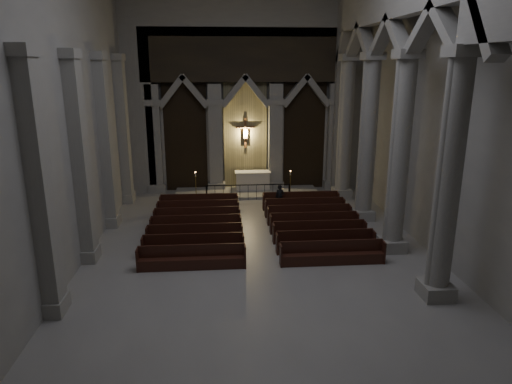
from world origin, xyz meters
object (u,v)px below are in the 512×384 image
(altar_rail, at_px, (248,189))
(candle_stand_right, at_px, (290,190))
(worshipper, at_px, (280,197))
(pews, at_px, (256,227))
(candle_stand_left, at_px, (196,191))
(altar, at_px, (253,180))

(altar_rail, relative_size, candle_stand_right, 2.97)
(candle_stand_right, height_order, worshipper, candle_stand_right)
(pews, bearing_deg, altar_rail, 90.00)
(pews, bearing_deg, candle_stand_left, 116.67)
(altar, height_order, pews, altar)
(candle_stand_right, xyz_separation_m, pews, (-2.46, -5.68, -0.14))
(pews, bearing_deg, candle_stand_right, 66.60)
(altar_rail, height_order, candle_stand_left, candle_stand_left)
(candle_stand_left, distance_m, worshipper, 5.13)
(worshipper, bearing_deg, candle_stand_left, 158.62)
(candle_stand_right, bearing_deg, candle_stand_left, 177.35)
(altar_rail, relative_size, pews, 0.51)
(pews, bearing_deg, altar, 86.91)
(altar_rail, distance_m, worshipper, 2.38)
(candle_stand_left, xyz_separation_m, candle_stand_right, (5.44, -0.25, 0.01))
(candle_stand_left, relative_size, candle_stand_right, 0.98)
(altar, height_order, worshipper, worshipper)
(candle_stand_left, height_order, pews, candle_stand_left)
(candle_stand_left, bearing_deg, pews, -63.33)
(altar_rail, relative_size, worshipper, 3.63)
(worshipper, bearing_deg, candle_stand_right, 73.13)
(worshipper, bearing_deg, altar, 113.99)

